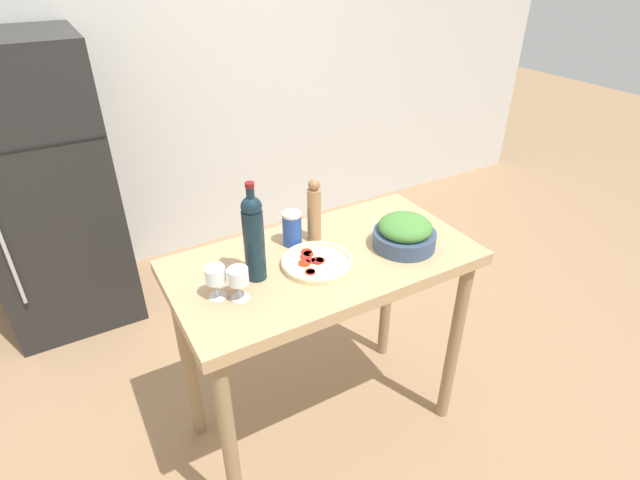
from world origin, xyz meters
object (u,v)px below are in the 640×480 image
object	(u,v)px
wine_bottle	(254,236)
wine_glass_near	(238,278)
pepper_mill	(314,211)
wine_glass_far	(215,277)
salt_canister	(292,229)
salad_bowl	(405,233)
homemade_pizza	(317,262)
refrigerator	(45,190)

from	to	relation	value
wine_bottle	wine_glass_near	size ratio (longest dim) A/B	3.10
wine_glass_near	pepper_mill	distance (m)	0.46
wine_glass_far	salt_canister	size ratio (longest dim) A/B	0.85
wine_bottle	pepper_mill	world-z (taller)	wine_bottle
salad_bowl	wine_glass_near	bearing A→B (deg)	179.24
homemade_pizza	salt_canister	world-z (taller)	salt_canister
pepper_mill	salad_bowl	size ratio (longest dim) A/B	1.08
refrigerator	salad_bowl	bearing A→B (deg)	-53.41
salt_canister	refrigerator	bearing A→B (deg)	120.86
salad_bowl	homemade_pizza	distance (m)	0.37
homemade_pizza	salt_canister	bearing A→B (deg)	93.09
wine_glass_far	homemade_pizza	bearing A→B (deg)	0.21
refrigerator	wine_glass_far	xyz separation A→B (m)	(0.44, -1.56, 0.22)
wine_glass_near	wine_glass_far	size ratio (longest dim) A/B	1.00
wine_glass_far	pepper_mill	distance (m)	0.50
wine_bottle	salad_bowl	xyz separation A→B (m)	(0.59, -0.10, -0.11)
wine_glass_far	salt_canister	distance (m)	0.42
wine_glass_far	pepper_mill	xyz separation A→B (m)	(0.47, 0.17, 0.04)
wine_glass_far	pepper_mill	bearing A→B (deg)	19.56
wine_bottle	wine_glass_far	size ratio (longest dim) A/B	3.10
wine_glass_near	homemade_pizza	world-z (taller)	wine_glass_near
homemade_pizza	salad_bowl	bearing A→B (deg)	-8.69
wine_bottle	salt_canister	xyz separation A→B (m)	(0.22, 0.14, -0.10)
wine_bottle	wine_glass_near	xyz separation A→B (m)	(-0.10, -0.09, -0.09)
wine_glass_near	wine_bottle	bearing A→B (deg)	41.32
wine_glass_far	homemade_pizza	size ratio (longest dim) A/B	0.44
salt_canister	wine_glass_far	bearing A→B (deg)	-154.46
pepper_mill	homemade_pizza	size ratio (longest dim) A/B	0.98
refrigerator	pepper_mill	bearing A→B (deg)	-56.64
pepper_mill	wine_glass_far	bearing A→B (deg)	-160.44
refrigerator	wine_bottle	bearing A→B (deg)	-68.19
refrigerator	wine_glass_far	distance (m)	1.63
salad_bowl	salt_canister	distance (m)	0.44
refrigerator	homemade_pizza	distance (m)	1.77
refrigerator	wine_glass_near	bearing A→B (deg)	-72.44
refrigerator	homemade_pizza	world-z (taller)	refrigerator
wine_bottle	wine_glass_far	world-z (taller)	wine_bottle
refrigerator	salt_canister	distance (m)	1.62
refrigerator	salt_canister	bearing A→B (deg)	-59.14
homemade_pizza	wine_glass_near	bearing A→B (deg)	-171.86
pepper_mill	wine_glass_near	bearing A→B (deg)	-152.49
refrigerator	salad_bowl	xyz separation A→B (m)	(1.20, -1.61, 0.20)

